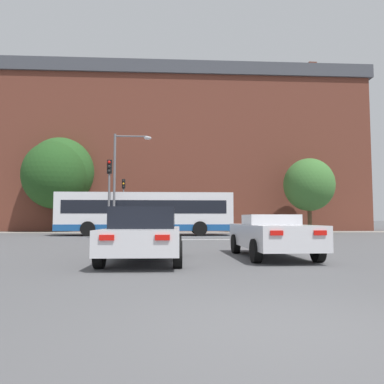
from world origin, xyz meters
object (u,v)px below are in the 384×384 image
object	(u,v)px
bus_crossing_lead	(146,213)
pedestrian_waiting	(230,221)
car_saloon_left	(144,234)
traffic_light_far_left	(123,197)
pedestrian_walking_west	(162,222)
street_lamp_junction	(121,172)
pedestrian_walking_east	(226,222)
traffic_light_near_left	(109,186)
car_roadster_right	(272,235)

from	to	relation	value
bus_crossing_lead	pedestrian_waiting	size ratio (longest dim) A/B	7.49
car_saloon_left	traffic_light_far_left	size ratio (longest dim) A/B	0.99
car_saloon_left	pedestrian_walking_west	world-z (taller)	pedestrian_walking_west
street_lamp_junction	pedestrian_waiting	xyz separation A→B (m)	(8.60, 8.26, -3.31)
pedestrian_walking_west	bus_crossing_lead	bearing A→B (deg)	-62.51
pedestrian_walking_east	traffic_light_far_left	bearing A→B (deg)	174.74
traffic_light_near_left	traffic_light_far_left	size ratio (longest dim) A/B	1.01
traffic_light_far_left	pedestrian_walking_west	size ratio (longest dim) A/B	2.87
car_saloon_left	pedestrian_walking_west	size ratio (longest dim) A/B	2.85
pedestrian_walking_east	pedestrian_walking_west	distance (m)	5.71
traffic_light_near_left	street_lamp_junction	distance (m)	3.43
traffic_light_far_left	pedestrian_waiting	distance (m)	9.64
street_lamp_junction	pedestrian_walking_west	world-z (taller)	street_lamp_junction
traffic_light_far_left	street_lamp_junction	world-z (taller)	street_lamp_junction
traffic_light_near_left	street_lamp_junction	bearing A→B (deg)	85.04
car_saloon_left	traffic_light_far_left	distance (m)	22.06
car_roadster_right	traffic_light_near_left	size ratio (longest dim) A/B	1.00
pedestrian_waiting	traffic_light_far_left	bearing A→B (deg)	160.25
car_roadster_right	traffic_light_near_left	xyz separation A→B (m)	(-6.63, 10.39, 2.37)
car_saloon_left	bus_crossing_lead	size ratio (longest dim) A/B	0.37
car_saloon_left	traffic_light_near_left	xyz separation A→B (m)	(-2.82, 11.34, 2.30)
traffic_light_far_left	pedestrian_walking_east	size ratio (longest dim) A/B	2.87
traffic_light_near_left	pedestrian_waiting	bearing A→B (deg)	52.24
pedestrian_waiting	pedestrian_walking_east	distance (m)	0.40
car_saloon_left	pedestrian_walking_west	xyz separation A→B (m)	(0.03, 21.92, 0.17)
car_saloon_left	car_roadster_right	size ratio (longest dim) A/B	0.98
traffic_light_near_left	pedestrian_waiting	distance (m)	14.65
pedestrian_walking_west	street_lamp_junction	bearing A→B (deg)	-71.11
bus_crossing_lead	traffic_light_far_left	size ratio (longest dim) A/B	2.67
car_roadster_right	pedestrian_walking_west	xyz separation A→B (m)	(-3.79, 20.96, 0.23)
car_saloon_left	traffic_light_far_left	xyz separation A→B (m)	(-3.28, 21.69, 2.29)
bus_crossing_lead	street_lamp_junction	distance (m)	3.51
traffic_light_far_left	pedestrian_waiting	world-z (taller)	traffic_light_far_left
traffic_light_near_left	traffic_light_far_left	xyz separation A→B (m)	(-0.46, 10.35, -0.02)
traffic_light_far_left	pedestrian_walking_east	distance (m)	9.27
car_saloon_left	pedestrian_waiting	world-z (taller)	pedestrian_waiting
car_roadster_right	traffic_light_far_left	size ratio (longest dim) A/B	1.01
bus_crossing_lead	traffic_light_far_left	bearing A→B (deg)	22.66
traffic_light_near_left	pedestrian_walking_west	xyz separation A→B (m)	(2.85, 10.58, -2.13)
car_roadster_right	pedestrian_walking_west	size ratio (longest dim) A/B	2.89
car_saloon_left	traffic_light_near_left	size ratio (longest dim) A/B	0.99
car_saloon_left	street_lamp_junction	distance (m)	15.18
traffic_light_far_left	pedestrian_walking_east	world-z (taller)	traffic_light_far_left
car_saloon_left	bus_crossing_lead	distance (m)	16.35
traffic_light_far_left	pedestrian_walking_west	xyz separation A→B (m)	(3.31, 0.23, -2.12)
street_lamp_junction	pedestrian_waiting	distance (m)	12.37
traffic_light_far_left	pedestrian_waiting	bearing A→B (deg)	6.80
car_roadster_right	street_lamp_junction	world-z (taller)	street_lamp_junction
traffic_light_near_left	pedestrian_waiting	world-z (taller)	traffic_light_near_left
bus_crossing_lead	pedestrian_waiting	world-z (taller)	bus_crossing_lead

